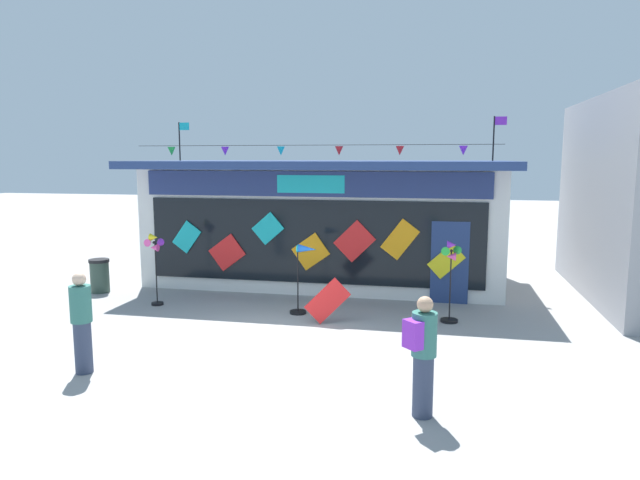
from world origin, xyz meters
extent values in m
plane|color=#9E9B99|center=(0.00, 0.00, 0.00)|extent=(80.00, 80.00, 0.00)
cube|color=silver|center=(0.10, 5.90, 1.61)|extent=(9.53, 4.24, 3.22)
cube|color=navy|center=(0.10, 5.41, 3.32)|extent=(9.93, 5.20, 0.20)
cube|color=navy|center=(0.10, 3.74, 2.86)|extent=(8.77, 0.08, 0.63)
cube|color=#19B7BC|center=(0.10, 3.71, 2.86)|extent=(1.72, 0.04, 0.44)
cube|color=black|center=(0.10, 3.75, 1.41)|extent=(8.58, 0.06, 2.11)
cube|color=navy|center=(3.53, 3.74, 1.00)|extent=(0.90, 0.07, 2.00)
cube|color=#19B7BC|center=(-3.25, 3.69, 1.44)|extent=(0.83, 0.03, 0.88)
cube|color=red|center=(-2.13, 3.69, 1.06)|extent=(1.03, 0.03, 1.00)
cube|color=#19B7BC|center=(-1.02, 3.69, 1.72)|extent=(0.87, 0.03, 0.86)
cube|color=orange|center=(0.10, 3.69, 1.16)|extent=(1.00, 0.03, 0.98)
cube|color=red|center=(1.22, 3.69, 1.46)|extent=(1.07, 0.03, 1.07)
cube|color=orange|center=(2.33, 3.69, 1.54)|extent=(0.96, 0.03, 1.03)
cube|color=yellow|center=(3.45, 3.69, 1.04)|extent=(0.91, 0.03, 0.89)
cylinder|color=black|center=(0.10, 3.61, 3.81)|extent=(9.15, 0.01, 0.01)
cone|color=green|center=(-3.55, 3.61, 3.67)|extent=(0.20, 0.20, 0.22)
cone|color=purple|center=(-2.09, 3.61, 3.67)|extent=(0.20, 0.20, 0.22)
cone|color=#19B7BC|center=(-0.63, 3.61, 3.67)|extent=(0.20, 0.20, 0.22)
cone|color=red|center=(0.83, 3.61, 3.67)|extent=(0.20, 0.20, 0.22)
cone|color=red|center=(2.29, 3.61, 3.67)|extent=(0.20, 0.20, 0.22)
cone|color=purple|center=(3.75, 3.61, 3.67)|extent=(0.20, 0.20, 0.22)
cylinder|color=black|center=(-4.41, 5.90, 3.99)|extent=(0.04, 0.04, 1.13)
cube|color=#19B7BC|center=(-4.25, 5.90, 4.44)|extent=(0.32, 0.02, 0.22)
cylinder|color=black|center=(4.61, 5.90, 4.01)|extent=(0.04, 0.04, 1.18)
cube|color=purple|center=(4.77, 5.90, 4.48)|extent=(0.32, 0.02, 0.22)
cylinder|color=black|center=(-3.33, 2.12, 0.03)|extent=(0.29, 0.29, 0.06)
cylinder|color=black|center=(-3.33, 2.12, 0.76)|extent=(0.03, 0.03, 1.52)
cylinder|color=black|center=(-3.33, 2.08, 1.52)|extent=(0.06, 0.04, 0.06)
cone|color=purple|center=(-3.21, 2.08, 1.52)|extent=(0.18, 0.19, 0.18)
cone|color=yellow|center=(-3.33, 2.08, 1.65)|extent=(0.19, 0.18, 0.18)
cone|color=#EA4CA3|center=(-3.45, 2.08, 1.52)|extent=(0.18, 0.19, 0.18)
cone|color=#EA4CA3|center=(-3.33, 2.08, 1.40)|extent=(0.19, 0.18, 0.18)
cylinder|color=black|center=(0.17, 2.08, 0.03)|extent=(0.38, 0.38, 0.06)
cylinder|color=black|center=(0.17, 2.08, 0.75)|extent=(0.03, 0.03, 1.49)
cone|color=blue|center=(0.39, 2.08, 1.49)|extent=(0.47, 0.28, 0.18)
cylinder|color=#19B7BC|center=(0.17, 2.08, 1.49)|extent=(0.03, 0.16, 0.16)
cylinder|color=black|center=(3.52, 2.09, 0.03)|extent=(0.37, 0.37, 0.06)
cylinder|color=black|center=(3.52, 2.09, 0.78)|extent=(0.03, 0.03, 1.56)
cylinder|color=black|center=(3.52, 2.05, 1.56)|extent=(0.06, 0.04, 0.06)
cone|color=green|center=(3.65, 2.05, 1.56)|extent=(0.18, 0.19, 0.18)
cone|color=purple|center=(3.52, 2.05, 1.69)|extent=(0.19, 0.18, 0.18)
cone|color=green|center=(3.40, 2.05, 1.56)|extent=(0.18, 0.19, 0.18)
cone|color=#EA4CA3|center=(3.52, 2.05, 1.44)|extent=(0.19, 0.18, 0.18)
cylinder|color=#333D56|center=(-2.41, -2.12, 0.43)|extent=(0.28, 0.28, 0.86)
cylinder|color=#337066|center=(-2.41, -2.12, 1.16)|extent=(0.34, 0.34, 0.60)
sphere|color=beige|center=(-2.41, -2.12, 1.57)|extent=(0.22, 0.22, 0.22)
cylinder|color=#333D56|center=(3.09, -2.60, 0.43)|extent=(0.28, 0.28, 0.86)
cylinder|color=#337066|center=(3.09, -2.60, 1.16)|extent=(0.34, 0.34, 0.60)
sphere|color=tan|center=(3.09, -2.60, 1.57)|extent=(0.22, 0.22, 0.22)
cube|color=purple|center=(2.94, -2.74, 1.19)|extent=(0.30, 0.30, 0.38)
cylinder|color=#2D4238|center=(-5.43, 3.03, 0.40)|extent=(0.48, 0.48, 0.80)
cylinder|color=black|center=(-5.43, 3.03, 0.84)|extent=(0.52, 0.52, 0.08)
cube|color=red|center=(0.97, 1.45, 0.49)|extent=(0.99, 0.24, 0.99)
camera|label=1|loc=(3.22, -10.08, 3.50)|focal=31.85mm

